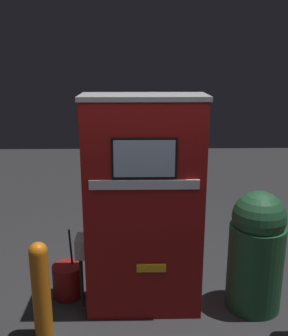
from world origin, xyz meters
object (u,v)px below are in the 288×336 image
Objects in this scene: gas_pump at (144,207)px; safety_bollard at (41,288)px; trash_bin at (256,250)px; squeegee_bucket at (68,280)px.

safety_bollard is (-0.85, -0.41, -0.54)m from gas_pump.
trash_bin reaches higher than safety_bollard.
gas_pump is at bearing 25.61° from safety_bollard.
gas_pump is at bearing 178.85° from trash_bin.
gas_pump reaches higher than safety_bollard.
safety_bollard is at bearing -154.39° from gas_pump.
trash_bin is (1.04, -0.02, -0.42)m from gas_pump.
gas_pump reaches higher than trash_bin.
squeegee_bucket is at bearing 166.51° from gas_pump.
trash_bin is at bearing -1.15° from gas_pump.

